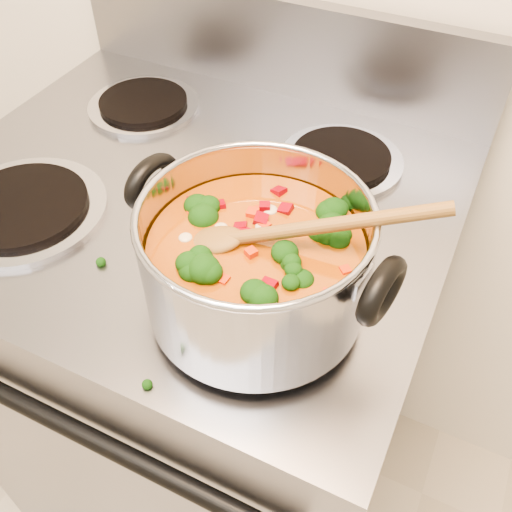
{
  "coord_description": "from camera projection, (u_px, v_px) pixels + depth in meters",
  "views": [
    {
      "loc": [
        0.43,
        0.62,
        1.44
      ],
      "look_at": [
        0.25,
        1.0,
        1.01
      ],
      "focal_mm": 40.0,
      "sensor_mm": 36.0,
      "label": 1
    }
  ],
  "objects": [
    {
      "name": "wooden_spoon",
      "position": [
        270.0,
        233.0,
        0.57
      ],
      "size": [
        0.26,
        0.12,
        0.09
      ],
      "rotation": [
        0.0,
        0.0,
        0.35
      ],
      "color": "brown",
      "rests_on": "stockpot"
    },
    {
      "name": "cooktop_crumbs",
      "position": [
        307.0,
        337.0,
        0.63
      ],
      "size": [
        0.29,
        0.34,
        0.01
      ],
      "color": "black",
      "rests_on": "electric_range"
    },
    {
      "name": "stockpot",
      "position": [
        257.0,
        263.0,
        0.6
      ],
      "size": [
        0.31,
        0.24,
        0.15
      ],
      "rotation": [
        0.0,
        0.0,
        -0.15
      ],
      "color": "#AAAAB2",
      "rests_on": "electric_range"
    },
    {
      "name": "electric_range",
      "position": [
        209.0,
        362.0,
        1.15
      ],
      "size": [
        0.74,
        0.67,
        1.08
      ],
      "color": "gray",
      "rests_on": "ground"
    }
  ]
}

